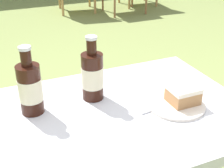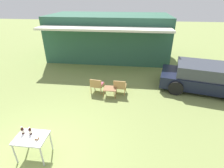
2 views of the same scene
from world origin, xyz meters
name	(u,v)px [view 2 (image 2 of 2)]	position (x,y,z in m)	size (l,w,h in m)	color
ground_plane	(36,156)	(0.00, 0.00, 0.00)	(60.00, 60.00, 0.00)	olive
cabin_building	(109,36)	(0.90, 9.38, 1.49)	(8.15, 5.17, 2.97)	#2D5B47
parked_car	(203,77)	(6.02, 4.78, 0.63)	(4.24, 2.74, 1.29)	black
wicker_chair_cushioned	(97,84)	(1.04, 3.88, 0.41)	(0.62, 0.60, 0.72)	#B2844C
wicker_chair_plain	(120,86)	(2.12, 3.86, 0.41)	(0.58, 0.55, 0.72)	#B2844C
garden_side_table	(110,89)	(1.70, 3.58, 0.37)	(0.57, 0.52, 0.41)	brown
patio_table	(32,139)	(0.00, 0.00, 0.64)	(0.85, 0.64, 0.72)	silver
cake_on_plate	(36,138)	(0.19, -0.05, 0.74)	(0.20, 0.20, 0.07)	silver
cola_bottle_near	(30,131)	(-0.07, 0.12, 0.81)	(0.08, 0.08, 0.23)	black
cola_bottle_far	(23,131)	(-0.28, 0.11, 0.81)	(0.08, 0.08, 0.23)	black
fork	(35,138)	(0.14, -0.04, 0.72)	(0.20, 0.03, 0.01)	silver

